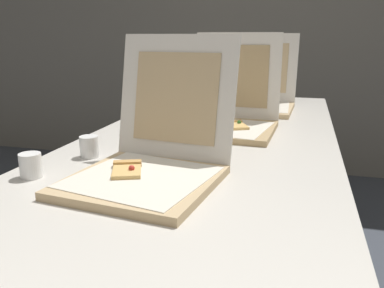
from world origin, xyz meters
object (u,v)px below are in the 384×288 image
Objects in this scene: pizza_box_back at (257,98)px; cup_white_near_center at (89,147)px; pizza_box_front at (150,160)px; table at (201,159)px; cup_white_near_left at (31,166)px; pizza_box_middle at (230,117)px; cup_white_mid at (133,125)px; cup_white_far at (176,113)px.

pizza_box_back reaches higher than cup_white_near_center.
pizza_box_front is 7.10× the size of cup_white_near_center.
table is 0.56m from cup_white_near_left.
pizza_box_front is at bearing -28.76° from cup_white_near_center.
pizza_box_middle is at bearing 53.23° from cup_white_near_center.
cup_white_near_left is (-0.37, -0.42, 0.08)m from table.
table is 36.85× the size of cup_white_near_left.
pizza_box_back is 6.39× the size of cup_white_mid.
pizza_box_back is at bearing 86.47° from pizza_box_middle.
cup_white_near_left is at bearing -131.17° from table.
pizza_box_front is 7.10× the size of cup_white_near_left.
cup_white_far is (-0.27, 0.13, -0.02)m from pizza_box_middle.
cup_white_near_center is 0.33m from cup_white_mid.
cup_white_mid is (-0.41, -0.66, -0.02)m from pizza_box_back.
cup_white_near_center is 1.00× the size of cup_white_far.
table is at bearing -98.09° from pizza_box_middle.
pizza_box_middle reaches higher than cup_white_far.
pizza_box_front is 0.63m from pizza_box_middle.
cup_white_near_left is at bearing -160.84° from pizza_box_front.
cup_white_near_left and cup_white_mid have the same top height.
cup_white_far is (-0.32, -0.37, -0.02)m from pizza_box_back.
cup_white_far is at bearing 81.51° from cup_white_near_center.
pizza_box_back reaches higher than table.
pizza_box_back is (0.05, 0.50, 0.00)m from pizza_box_middle.
cup_white_mid is at bearing 88.77° from cup_white_near_center.
cup_white_far is at bearing 118.10° from table.
pizza_box_back is at bearing 88.98° from pizza_box_front.
pizza_box_middle is at bearing -26.28° from cup_white_far.
cup_white_near_left is (-0.15, -0.83, 0.00)m from cup_white_far.
cup_white_far is at bearing 109.24° from pizza_box_front.
pizza_box_back is 0.78m from cup_white_mid.
cup_white_far is 1.00× the size of cup_white_near_left.
pizza_box_middle is at bearing 58.92° from cup_white_near_left.
pizza_box_front is at bearing -95.26° from pizza_box_back.
cup_white_near_center is 0.22m from cup_white_near_left.
pizza_box_middle is 5.70× the size of cup_white_far.
cup_white_near_center is at bearing -146.05° from table.
table is at bearing -95.09° from pizza_box_back.
table is 0.30m from pizza_box_middle.
cup_white_near_center is (-0.31, -0.21, 0.08)m from table.
pizza_box_middle is 0.39m from cup_white_mid.
cup_white_near_left is (-0.47, -1.20, -0.02)m from pizza_box_back.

